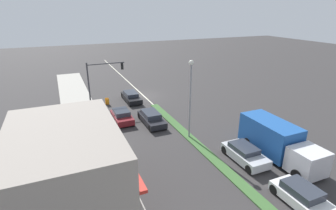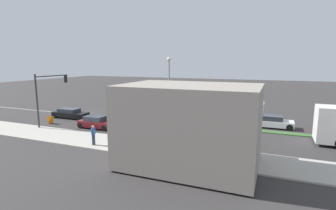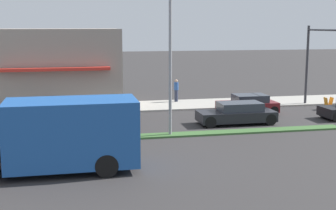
{
  "view_description": "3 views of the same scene",
  "coord_description": "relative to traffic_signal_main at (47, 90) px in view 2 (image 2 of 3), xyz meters",
  "views": [
    {
      "loc": [
        10.81,
        33.63,
        11.66
      ],
      "look_at": [
        0.19,
        9.01,
        1.76
      ],
      "focal_mm": 28.0,
      "sensor_mm": 36.0,
      "label": 1
    },
    {
      "loc": [
        27.23,
        24.7,
        6.96
      ],
      "look_at": [
        0.22,
        13.65,
        2.12
      ],
      "focal_mm": 28.0,
      "sensor_mm": 36.0,
      "label": 2
    },
    {
      "loc": [
        -23.38,
        18.72,
        5.75
      ],
      "look_at": [
        -1.99,
        14.22,
        2.01
      ],
      "focal_mm": 50.0,
      "sensor_mm": 36.0,
      "label": 3
    }
  ],
  "objects": [
    {
      "name": "traffic_signal_main",
      "position": [
        0.0,
        0.0,
        0.0
      ],
      "size": [
        4.59,
        0.34,
        5.6
      ],
      "color": "#333338",
      "rests_on": "sidewalk_right"
    },
    {
      "name": "sedan_silver",
      "position": [
        -8.32,
        17.17,
        -3.26
      ],
      "size": [
        1.88,
        4.07,
        1.29
      ],
      "color": "#B7BABF",
      "rests_on": "ground"
    },
    {
      "name": "pedestrian",
      "position": [
        4.05,
        9.09,
        -2.91
      ],
      "size": [
        0.34,
        0.34,
        1.66
      ],
      "color": "#282D42",
      "rests_on": "sidewalk_right"
    },
    {
      "name": "lane_marking_center",
      "position": [
        -6.12,
        -1.95,
        -3.9
      ],
      "size": [
        0.16,
        60.0,
        0.01
      ],
      "primitive_type": "cube",
      "color": "beige",
      "rests_on": "ground"
    },
    {
      "name": "sidewalk_right",
      "position": [
        2.88,
        16.55,
        -3.84
      ],
      "size": [
        4.0,
        73.0,
        0.12
      ],
      "primitive_type": "cube",
      "color": "#A8A399",
      "rests_on": "ground"
    },
    {
      "name": "ground_plane",
      "position": [
        -6.12,
        16.05,
        -3.9
      ],
      "size": [
        160.0,
        160.0,
        0.0
      ],
      "primitive_type": "plane",
      "color": "#333030"
    },
    {
      "name": "median_strip",
      "position": [
        -6.12,
        25.05,
        -3.85
      ],
      "size": [
        0.9,
        46.0,
        0.1
      ],
      "primitive_type": "cube",
      "color": "#3D6633",
      "rests_on": "ground"
    },
    {
      "name": "sedan_dark",
      "position": [
        -3.92,
        7.23,
        -3.28
      ],
      "size": [
        1.82,
        4.53,
        1.28
      ],
      "color": "black",
      "rests_on": "ground"
    },
    {
      "name": "building_corner_store",
      "position": [
        4.95,
        17.69,
        -1.09
      ],
      "size": [
        6.66,
        8.82,
        5.38
      ],
      "color": "gray",
      "rests_on": "sidewalk_right"
    },
    {
      "name": "delivery_truck",
      "position": [
        -11.12,
        17.68,
        -2.43
      ],
      "size": [
        2.44,
        7.5,
        2.87
      ],
      "color": "silver",
      "rests_on": "ground"
    },
    {
      "name": "street_lamp",
      "position": [
        -6.12,
        11.73,
        0.88
      ],
      "size": [
        0.44,
        0.44,
        7.37
      ],
      "color": "gray",
      "rests_on": "median_strip"
    },
    {
      "name": "warning_aframe_sign",
      "position": [
        -0.7,
        -0.6,
        -3.47
      ],
      "size": [
        0.45,
        0.53,
        0.84
      ],
      "color": "orange",
      "rests_on": "ground"
    },
    {
      "name": "van_white",
      "position": [
        -8.32,
        22.79,
        -3.27
      ],
      "size": [
        1.84,
        4.03,
        1.31
      ],
      "color": "silver",
      "rests_on": "ground"
    },
    {
      "name": "sedan_maroon",
      "position": [
        -1.12,
        5.46,
        -3.29
      ],
      "size": [
        1.85,
        3.8,
        1.28
      ],
      "color": "maroon",
      "rests_on": "ground"
    },
    {
      "name": "suv_black",
      "position": [
        -3.92,
        -0.69,
        -3.31
      ],
      "size": [
        1.77,
        4.53,
        1.2
      ],
      "color": "black",
      "rests_on": "ground"
    }
  ]
}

